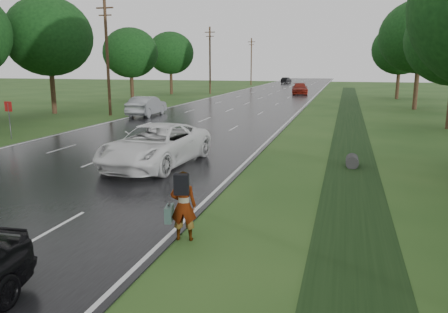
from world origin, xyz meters
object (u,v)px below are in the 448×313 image
Objects in this scene: road_sign at (9,112)px; pedestrian at (182,205)px; silver_sedan at (147,106)px; white_pickup at (156,145)px.

road_sign reaches higher than pedestrian.
silver_sedan is at bearing 78.59° from road_sign.
white_pickup reaches higher than pedestrian.
white_pickup is at bearing -73.85° from pedestrian.
road_sign is at bearing -49.58° from pedestrian.
white_pickup is 1.27× the size of silver_sedan.
white_pickup is at bearing 114.66° from silver_sedan.
white_pickup is (-4.18, 7.63, 0.00)m from pedestrian.
silver_sedan is (-12.98, 25.20, -0.06)m from pedestrian.
road_sign is 0.35× the size of white_pickup.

